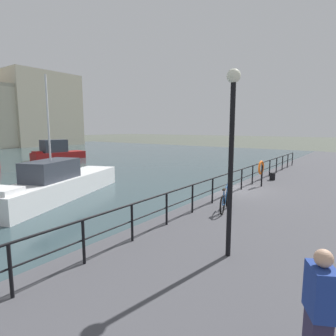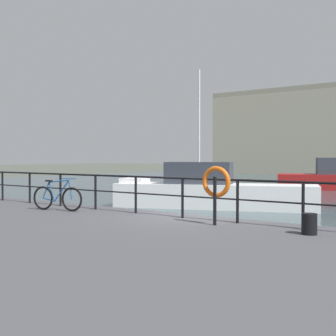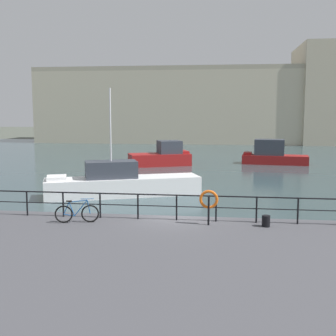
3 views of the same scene
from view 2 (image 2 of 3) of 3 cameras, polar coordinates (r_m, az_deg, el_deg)
name	(u,v)px [view 2 (image 2 of 3)]	position (r m, az deg, el deg)	size (l,w,h in m)	color
ground_plane	(196,246)	(12.72, 3.63, -9.87)	(240.00, 240.00, 0.00)	#4C5147
moored_harbor_tender	(210,191)	(21.98, 5.41, -2.98)	(9.85, 5.52, 6.75)	white
moored_cabin_cruiser	(321,178)	(36.09, 18.89, -1.21)	(6.43, 4.61, 2.43)	maroon
quay_railing	(158,189)	(12.33, -1.25, -2.65)	(24.36, 0.07, 1.08)	black
parked_bicycle	(57,198)	(13.89, -13.91, -3.68)	(1.74, 0.46, 0.98)	black
mooring_bollard	(309,224)	(9.82, 17.52, -6.80)	(0.32, 0.32, 0.44)	black
life_ring_stand	(216,184)	(10.67, 6.12, -2.02)	(0.75, 0.16, 1.40)	black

